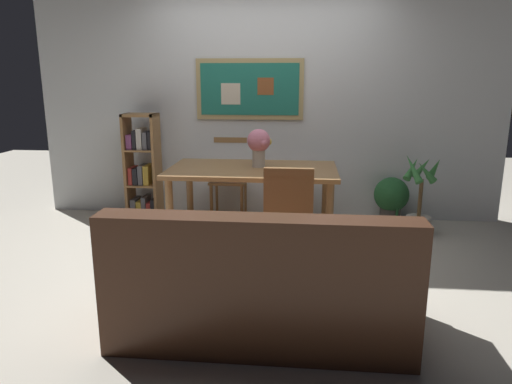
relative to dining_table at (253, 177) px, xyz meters
name	(u,v)px	position (x,y,z in m)	size (l,w,h in m)	color
ground_plane	(253,263)	(0.06, -0.57, -0.65)	(12.00, 12.00, 0.00)	beige
wall_back_with_painting	(267,102)	(0.06, 0.95, 0.66)	(5.20, 0.14, 2.60)	silver
dining_table	(253,177)	(0.00, 0.00, 0.00)	(1.59, 0.93, 0.73)	#9E7042
dining_chair_far_right	(290,172)	(0.33, 0.83, -0.11)	(0.40, 0.41, 0.91)	#9E7042
dining_chair_near_right	(289,212)	(0.37, -0.80, -0.11)	(0.40, 0.41, 0.91)	#9E7042
dining_chair_far_left	(230,171)	(-0.35, 0.82, -0.11)	(0.40, 0.41, 0.91)	#9E7042
leather_couch	(260,287)	(0.23, -1.71, -0.33)	(1.80, 0.84, 0.84)	#472819
bookshelf	(143,171)	(-1.31, 0.65, -0.09)	(0.36, 0.28, 1.19)	#9E7042
potted_ivy	(391,198)	(1.44, 0.70, -0.35)	(0.38, 0.38, 0.57)	#4C4742
potted_palm	(419,202)	(1.67, 0.38, -0.31)	(0.39, 0.39, 0.84)	#B2ADA3
flower_vase	(259,144)	(0.05, 0.06, 0.31)	(0.23, 0.22, 0.36)	beige
tv_remote	(293,171)	(0.39, -0.15, 0.10)	(0.06, 0.16, 0.02)	black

